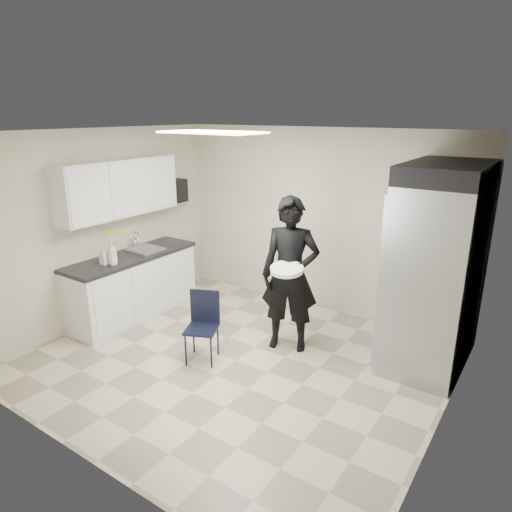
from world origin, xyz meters
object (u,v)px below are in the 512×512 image
Objects in this scene: folding_chair at (202,329)px; man_tuxedo at (290,275)px; commercial_fridge at (435,276)px; lower_counter at (134,287)px.

man_tuxedo is (0.67, 0.86, 0.54)m from folding_chair.
commercial_fridge is 1.11× the size of man_tuxedo.
man_tuxedo reaches higher than folding_chair.
folding_chair is 1.22m from man_tuxedo.
commercial_fridge is at bearing 10.29° from folding_chair.
folding_chair is at bearing -148.39° from man_tuxedo.
commercial_fridge reaches higher than man_tuxedo.
commercial_fridge is 2.63× the size of folding_chair.
man_tuxedo reaches higher than lower_counter.
commercial_fridge is (3.78, 1.07, 0.62)m from lower_counter.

